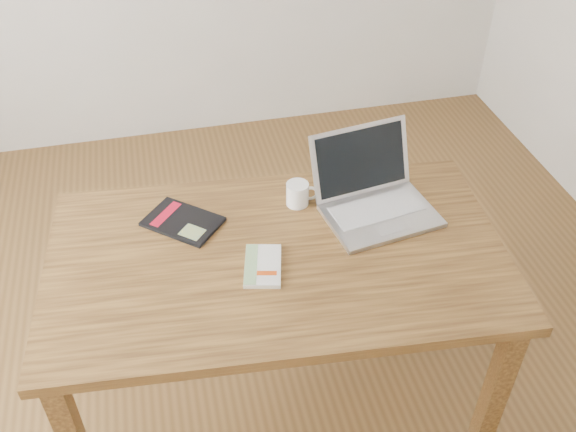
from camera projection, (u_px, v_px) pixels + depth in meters
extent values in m
plane|color=brown|center=(240.00, 389.00, 2.57)|extent=(4.00, 4.00, 0.00)
cube|color=brown|center=(277.00, 258.00, 2.11)|extent=(1.56, 0.98, 0.04)
cube|color=brown|center=(495.00, 393.00, 2.15)|extent=(0.07, 0.07, 0.71)
cube|color=brown|center=(96.00, 281.00, 2.55)|extent=(0.07, 0.07, 0.71)
cube|color=brown|center=(428.00, 247.00, 2.70)|extent=(0.07, 0.07, 0.71)
cube|color=silver|center=(263.00, 266.00, 2.04)|extent=(0.15, 0.21, 0.01)
cube|color=white|center=(263.00, 266.00, 2.04)|extent=(0.15, 0.21, 0.02)
cube|color=#7FAB72|center=(251.00, 264.00, 2.03)|extent=(0.08, 0.19, 0.00)
cube|color=#D1450E|center=(267.00, 273.00, 2.00)|extent=(0.07, 0.03, 0.00)
cube|color=black|center=(183.00, 222.00, 2.21)|extent=(0.30, 0.29, 0.01)
cube|color=#B00C23|center=(166.00, 214.00, 2.23)|extent=(0.12, 0.13, 0.00)
cube|color=#839965|center=(192.00, 232.00, 2.15)|extent=(0.10, 0.10, 0.00)
cube|color=silver|center=(381.00, 216.00, 2.23)|extent=(0.41, 0.32, 0.02)
cube|color=silver|center=(377.00, 208.00, 2.24)|extent=(0.34, 0.18, 0.00)
cube|color=#BCBCC1|center=(392.00, 227.00, 2.16)|extent=(0.12, 0.07, 0.00)
cube|color=silver|center=(361.00, 160.00, 2.27)|extent=(0.38, 0.15, 0.24)
cube|color=black|center=(361.00, 160.00, 2.26)|extent=(0.34, 0.13, 0.21)
cylinder|color=white|center=(297.00, 194.00, 2.26)|extent=(0.08, 0.08, 0.09)
cylinder|color=black|center=(298.00, 185.00, 2.24)|extent=(0.07, 0.07, 0.01)
torus|color=white|center=(310.00, 193.00, 2.27)|extent=(0.06, 0.02, 0.06)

